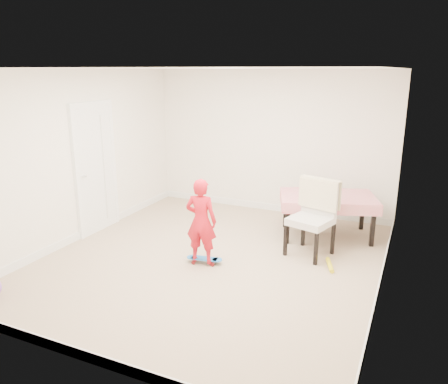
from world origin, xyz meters
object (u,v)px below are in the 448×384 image
at_px(child, 201,224).
at_px(skateboard, 204,260).
at_px(dining_table, 327,216).
at_px(dining_chair, 310,219).

bearing_deg(child, skateboard, -127.26).
xyz_separation_m(skateboard, child, (-0.02, -0.04, 0.55)).
relative_size(dining_table, dining_chair, 1.33).
height_order(dining_table, child, child).
bearing_deg(skateboard, child, -130.63).
bearing_deg(child, dining_chair, -151.10).
bearing_deg(skateboard, dining_table, 42.23).
xyz_separation_m(dining_table, skateboard, (-1.31, -1.73, -0.30)).
bearing_deg(skateboard, dining_chair, 24.84).
bearing_deg(dining_chair, skateboard, -128.32).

